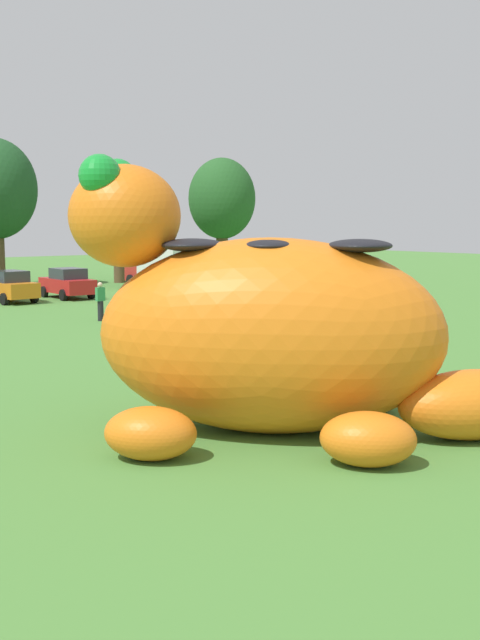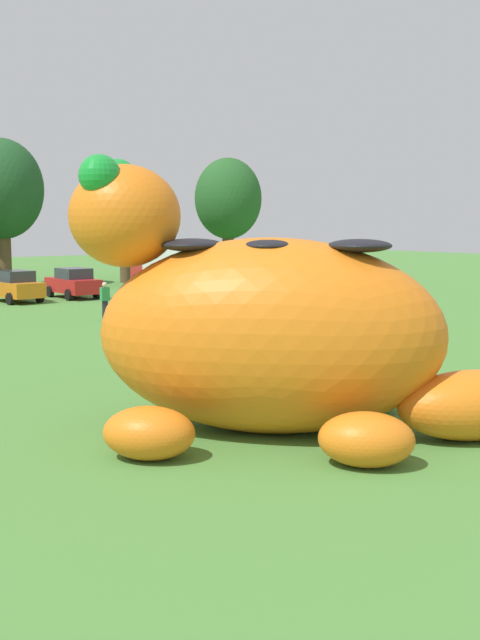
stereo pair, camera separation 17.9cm
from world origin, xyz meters
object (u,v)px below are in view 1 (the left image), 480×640
spectator_by_cars (100,302)px  giant_inflatable_creature (271,332)px  car_red (67,283)px  car_orange (8,286)px  box_truck (163,265)px

spectator_by_cars → giant_inflatable_creature: bearing=-107.6°
car_red → spectator_by_cars: 10.84m
giant_inflatable_creature → car_red: giant_inflatable_creature is taller
giant_inflatable_creature → spectator_by_cars: 19.23m
car_orange → box_truck: bearing=6.2°
car_red → box_truck: bearing=8.4°
box_truck → spectator_by_cars: 15.50m
giant_inflatable_creature → car_red: (9.20, 28.59, -1.21)m
giant_inflatable_creature → box_truck: (16.34, 29.64, -0.47)m
car_red → giant_inflatable_creature: bearing=-107.8°
car_red → box_truck: size_ratio=0.63×
giant_inflatable_creature → car_red: 30.06m
giant_inflatable_creature → spectator_by_cars: size_ratio=5.98×
spectator_by_cars → car_orange: bearing=90.7°
giant_inflatable_creature → spectator_by_cars: giant_inflatable_creature is taller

